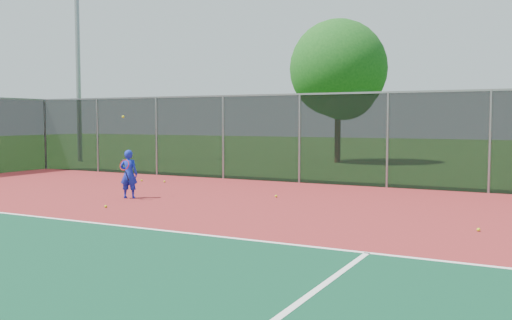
{
  "coord_description": "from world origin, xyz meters",
  "views": [
    {
      "loc": [
        4.54,
        -5.83,
        2.17
      ],
      "look_at": [
        -1.05,
        5.0,
        1.3
      ],
      "focal_mm": 40.0,
      "sensor_mm": 36.0,
      "label": 1
    }
  ],
  "objects": [
    {
      "name": "practice_ball_4",
      "position": [
        -5.01,
        4.7,
        0.06
      ],
      "size": [
        0.07,
        0.07,
        0.07
      ],
      "primitive_type": "sphere",
      "color": "#BDC617",
      "rests_on": "court_apron"
    },
    {
      "name": "tennis_player",
      "position": [
        -5.62,
        6.3,
        0.69
      ],
      "size": [
        0.59,
        0.65,
        2.26
      ],
      "color": "#1429C1",
      "rests_on": "court_apron"
    },
    {
      "name": "practice_ball_1",
      "position": [
        -7.11,
        9.92,
        0.06
      ],
      "size": [
        0.07,
        0.07,
        0.07
      ],
      "primitive_type": "sphere",
      "color": "#BDC617",
      "rests_on": "court_apron"
    },
    {
      "name": "court_apron",
      "position": [
        0.0,
        2.0,
        0.01
      ],
      "size": [
        30.0,
        20.0,
        0.02
      ],
      "primitive_type": "cube",
      "color": "maroon",
      "rests_on": "ground"
    },
    {
      "name": "floodlight_nw",
      "position": [
        -17.16,
        16.24,
        6.9
      ],
      "size": [
        0.9,
        0.4,
        12.26
      ],
      "color": "gray",
      "rests_on": "ground"
    },
    {
      "name": "fence_back",
      "position": [
        0.0,
        12.0,
        1.56
      ],
      "size": [
        30.0,
        0.06,
        3.03
      ],
      "color": "black",
      "rests_on": "court_apron"
    },
    {
      "name": "practice_ball_3",
      "position": [
        -2.13,
        8.31,
        0.06
      ],
      "size": [
        0.07,
        0.07,
        0.07
      ],
      "primitive_type": "sphere",
      "color": "#BDC617",
      "rests_on": "court_apron"
    },
    {
      "name": "ground",
      "position": [
        0.0,
        0.0,
        0.0
      ],
      "size": [
        120.0,
        120.0,
        0.0
      ],
      "primitive_type": "plane",
      "color": "#235117",
      "rests_on": "ground"
    },
    {
      "name": "tree_back_left",
      "position": [
        -4.87,
        21.48,
        4.49
      ],
      "size": [
        4.87,
        4.87,
        7.16
      ],
      "color": "#392814",
      "rests_on": "ground"
    },
    {
      "name": "practice_ball_0",
      "position": [
        -8.02,
        9.84,
        0.06
      ],
      "size": [
        0.07,
        0.07,
        0.07
      ],
      "primitive_type": "sphere",
      "color": "#BDC617",
      "rests_on": "court_apron"
    },
    {
      "name": "practice_ball_2",
      "position": [
        3.38,
        5.75,
        0.06
      ],
      "size": [
        0.07,
        0.07,
        0.07
      ],
      "primitive_type": "sphere",
      "color": "#BDC617",
      "rests_on": "court_apron"
    }
  ]
}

